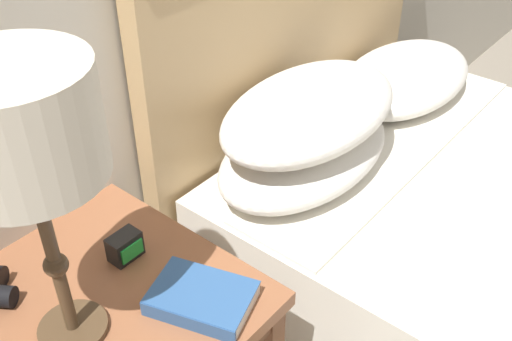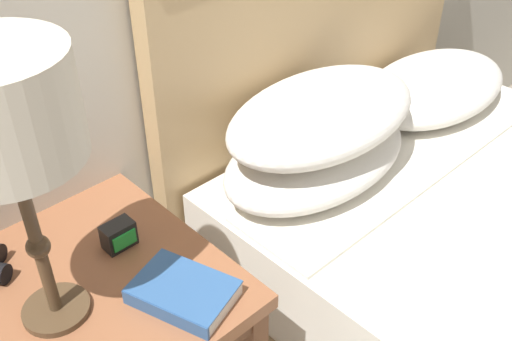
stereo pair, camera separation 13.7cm
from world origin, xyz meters
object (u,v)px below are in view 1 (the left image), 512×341
Objects in this scene: bed at (506,258)px; table_lamp at (19,132)px; alarm_clock at (125,247)px; nightstand at (96,335)px; book_on_nightstand at (201,299)px.

table_lamp is at bearing 154.60° from bed.
alarm_clock is at bearing 20.91° from table_lamp.
alarm_clock is (-0.87, 0.58, 0.33)m from bed.
nightstand is 8.87× the size of alarm_clock.
bed is 1.09m from alarm_clock.
bed reaches higher than table_lamp.
table_lamp is 0.49m from book_on_nightstand.
table_lamp is 7.86× the size of alarm_clock.
nightstand is 0.24m from book_on_nightstand.
book_on_nightstand is at bearing -48.66° from nightstand.
bed is at bearing -22.67° from book_on_nightstand.
nightstand is 1.16m from bed.
table_lamp reaches higher than book_on_nightstand.
bed is 25.55× the size of alarm_clock.
table_lamp reaches higher than nightstand.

